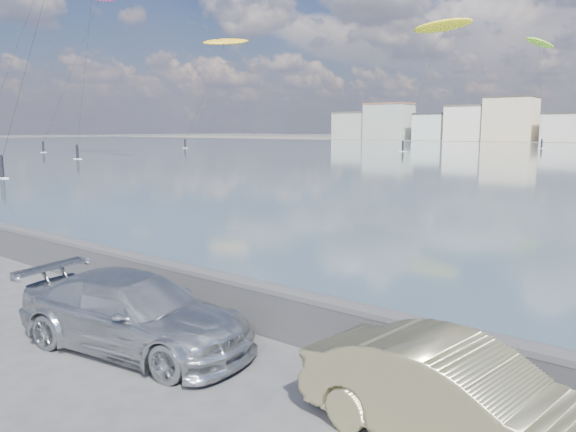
# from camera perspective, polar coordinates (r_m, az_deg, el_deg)

# --- Properties ---
(ground) EXTENTS (700.00, 700.00, 0.00)m
(ground) POSITION_cam_1_polar(r_m,az_deg,el_deg) (10.98, -17.92, -13.46)
(ground) COLOR #333335
(ground) RESTS_ON ground
(seawall) EXTENTS (400.00, 0.36, 1.08)m
(seawall) POSITION_cam_1_polar(r_m,az_deg,el_deg) (12.37, -7.47, -7.71)
(seawall) COLOR #28282B
(seawall) RESTS_ON ground
(car_silver) EXTENTS (5.09, 2.74, 1.40)m
(car_silver) POSITION_cam_1_polar(r_m,az_deg,el_deg) (10.98, -15.35, -9.46)
(car_silver) COLOR #B2B5B9
(car_silver) RESTS_ON ground
(car_champagne) EXTENTS (4.37, 1.90, 1.40)m
(car_champagne) POSITION_cam_1_polar(r_m,az_deg,el_deg) (7.79, 16.89, -17.37)
(car_champagne) COLOR tan
(car_champagne) RESTS_ON ground
(kitesurfer_0) EXTENTS (7.18, 10.16, 23.95)m
(kitesurfer_0) POSITION_cam_1_polar(r_m,az_deg,el_deg) (137.34, 24.20, 15.55)
(kitesurfer_0) COLOR #8CD826
(kitesurfer_0) RESTS_ON ground
(kitesurfer_1) EXTENTS (11.14, 9.75, 24.10)m
(kitesurfer_1) POSITION_cam_1_polar(r_m,az_deg,el_deg) (110.57, 15.39, 18.04)
(kitesurfer_1) COLOR yellow
(kitesurfer_1) RESTS_ON ground
(kitesurfer_4) EXTENTS (8.16, 15.33, 24.37)m
(kitesurfer_4) POSITION_cam_1_polar(r_m,az_deg,el_deg) (128.50, -6.37, 17.10)
(kitesurfer_4) COLOR #BF8C19
(kitesurfer_4) RESTS_ON ground
(kitesurfer_6) EXTENTS (6.40, 19.80, 29.64)m
(kitesurfer_6) POSITION_cam_1_polar(r_m,az_deg,el_deg) (119.68, -18.64, 20.08)
(kitesurfer_6) COLOR #E5338C
(kitesurfer_6) RESTS_ON ground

